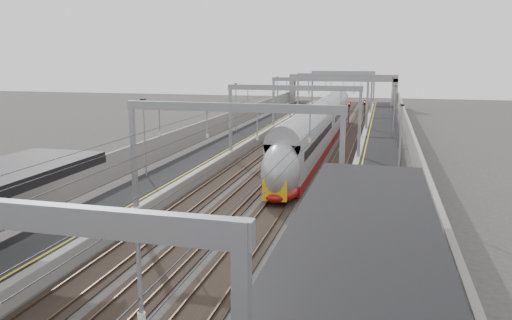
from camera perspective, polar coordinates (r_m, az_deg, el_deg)
The scene contains 11 objects.
platform_left at distance 53.61m, azimuth -3.68°, elevation 1.20°, with size 4.00×120.00×1.00m, color black.
platform_right at distance 51.05m, azimuth 13.66°, elevation 0.37°, with size 4.00×120.00×1.00m, color black.
tracks at distance 51.82m, azimuth 4.77°, elevation 0.31°, with size 11.40×140.00×0.20m.
overhead_line at distance 57.51m, azimuth 5.98°, elevation 7.53°, with size 13.00×140.00×6.60m.
overbridge at distance 105.59m, azimuth 9.89°, elevation 8.75°, with size 22.00×2.20×6.90m.
wall_left at distance 54.49m, azimuth -6.90°, elevation 2.48°, with size 0.30×120.00×3.20m, color gray.
wall_right at distance 50.94m, azimuth 17.32°, elevation 1.41°, with size 0.30×120.00×3.20m, color gray.
train at distance 56.01m, azimuth 7.15°, elevation 3.24°, with size 2.72×49.56×4.30m.
signal_green at distance 75.50m, azimuth 3.92°, elevation 5.66°, with size 0.32×0.32×3.48m.
signal_red_near at distance 79.52m, azimuth 10.59°, elevation 5.78°, with size 0.32×0.32×3.48m.
signal_red_far at distance 82.89m, azimuth 12.29°, elevation 5.94°, with size 0.32×0.32×3.48m.
Camera 1 is at (8.37, -5.15, 10.06)m, focal length 35.00 mm.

